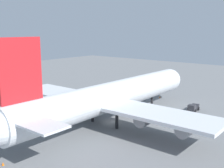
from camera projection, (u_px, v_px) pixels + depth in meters
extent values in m
plane|color=slate|center=(112.00, 122.00, 66.71)|extent=(249.71, 249.71, 0.00)
cylinder|color=silver|center=(112.00, 96.00, 65.50)|extent=(56.27, 6.73, 6.73)
sphere|color=silver|center=(169.00, 80.00, 86.83)|extent=(6.59, 6.59, 6.59)
cube|color=red|center=(21.00, 70.00, 45.91)|extent=(7.88, 0.50, 10.76)
cube|color=silver|center=(37.00, 124.00, 43.20)|extent=(5.06, 10.09, 0.36)
cube|color=silver|center=(1.00, 111.00, 49.86)|extent=(5.06, 10.09, 0.36)
cube|color=silver|center=(160.00, 115.00, 54.57)|extent=(9.57, 24.78, 0.70)
cube|color=silver|center=(62.00, 94.00, 72.54)|extent=(9.57, 24.78, 0.70)
cylinder|color=gray|center=(146.00, 118.00, 57.99)|extent=(5.38, 2.83, 2.83)
cylinder|color=gray|center=(188.00, 128.00, 52.27)|extent=(5.38, 2.83, 2.83)
cylinder|color=gray|center=(75.00, 102.00, 71.32)|extent=(5.38, 2.83, 2.83)
cylinder|color=gray|center=(52.00, 96.00, 77.03)|extent=(5.38, 2.83, 2.83)
cylinder|color=black|center=(152.00, 101.00, 80.08)|extent=(0.70, 0.70, 2.96)
cylinder|color=black|center=(117.00, 122.00, 61.98)|extent=(0.70, 0.70, 2.96)
cylinder|color=black|center=(93.00, 116.00, 66.60)|extent=(0.70, 0.70, 2.96)
cube|color=#333338|center=(192.00, 108.00, 74.05)|extent=(1.88, 2.00, 1.59)
cube|color=#232328|center=(194.00, 107.00, 76.04)|extent=(3.21, 2.15, 1.06)
cylinder|color=black|center=(188.00, 110.00, 74.78)|extent=(0.99, 0.38, 0.97)
cylinder|color=black|center=(195.00, 111.00, 73.70)|extent=(0.99, 0.38, 0.97)
cylinder|color=black|center=(191.00, 107.00, 77.19)|extent=(0.99, 0.38, 0.97)
cylinder|color=black|center=(199.00, 109.00, 76.11)|extent=(0.99, 0.38, 0.97)
cone|color=orange|center=(160.00, 97.00, 89.92)|extent=(0.41, 0.41, 0.59)
cone|color=orange|center=(3.00, 164.00, 45.21)|extent=(0.41, 0.41, 0.58)
cylinder|color=#51381E|center=(2.00, 54.00, 188.99)|extent=(0.51, 0.51, 10.65)
sphere|color=#356B30|center=(1.00, 43.00, 187.60)|extent=(6.48, 6.48, 6.48)
cylinder|color=#51381E|center=(2.00, 55.00, 189.27)|extent=(0.54, 0.54, 9.26)
sphere|color=#2C5B31|center=(1.00, 46.00, 188.08)|extent=(5.37, 5.37, 5.37)
cylinder|color=#51381E|center=(12.00, 54.00, 194.74)|extent=(0.86, 0.86, 9.82)
sphere|color=#1E511F|center=(11.00, 44.00, 193.40)|extent=(6.98, 6.98, 6.98)
cylinder|color=#51381E|center=(13.00, 54.00, 195.66)|extent=(0.71, 0.71, 9.35)
sphere|color=#377C35|center=(13.00, 46.00, 194.51)|extent=(4.54, 4.54, 4.54)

